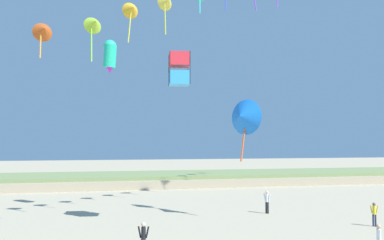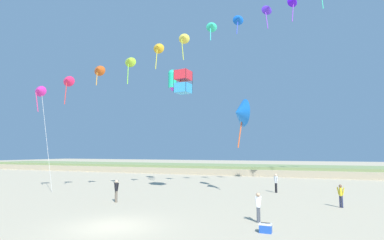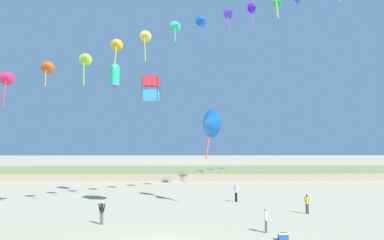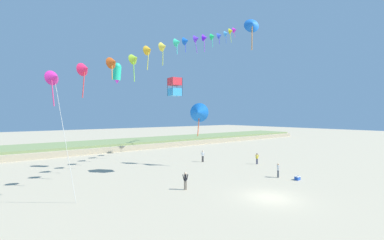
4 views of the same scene
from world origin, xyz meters
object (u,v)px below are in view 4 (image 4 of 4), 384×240
(person_mid_center, at_px, (185,180))
(person_far_left, at_px, (257,158))
(large_kite_high_solo, at_px, (198,112))
(person_near_right, at_px, (278,169))
(large_kite_low_lead, at_px, (252,24))
(beach_cooler, at_px, (297,178))
(large_kite_outer_drift, at_px, (175,87))
(person_near_left, at_px, (203,155))
(large_kite_mid_trail, at_px, (117,72))

(person_mid_center, distance_m, person_far_left, 16.06)
(large_kite_high_solo, bearing_deg, person_near_right, -72.87)
(large_kite_low_lead, height_order, beach_cooler, large_kite_low_lead)
(person_mid_center, xyz_separation_m, person_far_left, (15.60, 3.82, -0.06))
(person_near_right, bearing_deg, large_kite_outer_drift, 133.45)
(person_near_right, distance_m, large_kite_low_lead, 18.90)
(person_mid_center, bearing_deg, person_near_left, 43.07)
(person_mid_center, distance_m, beach_cooler, 12.53)
(person_near_left, relative_size, person_near_right, 1.11)
(large_kite_mid_trail, bearing_deg, large_kite_low_lead, -34.99)
(person_near_right, bearing_deg, large_kite_low_lead, 69.74)
(large_kite_low_lead, height_order, large_kite_mid_trail, large_kite_low_lead)
(person_far_left, xyz_separation_m, large_kite_low_lead, (-2.62, -1.12, 18.05))
(large_kite_high_solo, xyz_separation_m, beach_cooler, (3.77, -12.15, -7.15))
(large_kite_mid_trail, xyz_separation_m, large_kite_outer_drift, (4.32, -6.79, -2.16))
(large_kite_high_solo, bearing_deg, person_mid_center, -136.02)
(person_mid_center, distance_m, large_kite_mid_trail, 17.26)
(large_kite_low_lead, height_order, large_kite_high_solo, large_kite_low_lead)
(large_kite_outer_drift, bearing_deg, person_near_left, 27.18)
(person_mid_center, relative_size, large_kite_outer_drift, 0.78)
(large_kite_mid_trail, xyz_separation_m, large_kite_high_solo, (9.30, -5.17, -5.11))
(large_kite_mid_trail, xyz_separation_m, beach_cooler, (13.07, -17.32, -12.26))
(person_near_left, relative_size, person_mid_center, 1.05)
(large_kite_mid_trail, bearing_deg, beach_cooler, -52.95)
(person_near_right, height_order, person_far_left, person_near_right)
(person_far_left, bearing_deg, person_mid_center, -166.23)
(person_near_left, distance_m, large_kite_low_lead, 19.50)
(person_far_left, distance_m, large_kite_high_solo, 10.75)
(large_kite_high_solo, distance_m, large_kite_outer_drift, 6.02)
(large_kite_low_lead, xyz_separation_m, large_kite_high_solo, (-5.10, 4.91, -11.59))
(person_near_left, relative_size, large_kite_outer_drift, 0.83)
(large_kite_high_solo, bearing_deg, large_kite_low_lead, -43.91)
(person_far_left, relative_size, beach_cooler, 2.70)
(person_near_left, height_order, person_near_right, person_near_left)
(person_near_right, distance_m, large_kite_outer_drift, 15.10)
(person_mid_center, relative_size, large_kite_mid_trail, 0.62)
(large_kite_high_solo, height_order, large_kite_outer_drift, large_kite_outer_drift)
(person_near_right, distance_m, large_kite_high_solo, 12.47)
(person_near_right, distance_m, beach_cooler, 2.16)
(person_near_right, height_order, person_mid_center, person_mid_center)
(person_near_left, distance_m, large_kite_outer_drift, 12.76)
(person_near_right, bearing_deg, large_kite_mid_trail, 128.99)
(person_far_left, relative_size, large_kite_mid_trail, 0.58)
(person_far_left, xyz_separation_m, large_kite_high_solo, (-7.71, 3.78, 6.46))
(large_kite_outer_drift, bearing_deg, large_kite_low_lead, -18.05)
(large_kite_high_solo, distance_m, beach_cooler, 14.59)
(person_near_right, relative_size, large_kite_outer_drift, 0.74)
(person_mid_center, xyz_separation_m, large_kite_high_solo, (7.88, 7.61, 6.40))
(person_near_left, bearing_deg, large_kite_high_solo, -139.65)
(large_kite_high_solo, relative_size, large_kite_outer_drift, 2.13)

